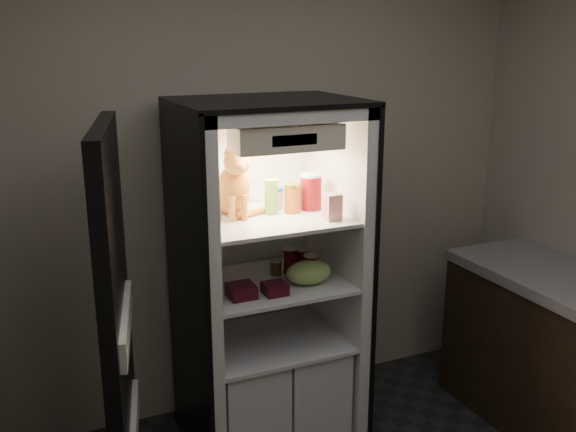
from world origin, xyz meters
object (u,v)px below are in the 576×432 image
cream_carton (332,207)px  soda_can_b (302,260)px  mayo_tub (275,198)px  soda_can_c (311,268)px  parmesan_shaker (271,197)px  berry_box_left (241,291)px  grape_bag (309,272)px  berry_box_right (275,289)px  condiment_jar (276,267)px  tabby_cat (233,187)px  soda_can_a (290,261)px  salsa_jar (292,198)px  refrigerator (266,303)px  pepper_jar (311,192)px

cream_carton → soda_can_b: cream_carton is taller
mayo_tub → soda_can_c: (0.11, -0.20, -0.34)m
parmesan_shaker → berry_box_left: parmesan_shaker is taller
grape_bag → berry_box_right: 0.23m
parmesan_shaker → condiment_jar: (0.04, 0.03, -0.40)m
tabby_cat → parmesan_shaker: 0.20m
soda_can_a → salsa_jar: bearing=-101.7°
cream_carton → berry_box_left: (-0.47, 0.04, -0.38)m
refrigerator → parmesan_shaker: (0.02, -0.03, 0.59)m
cream_carton → soda_can_c: size_ratio=0.95×
cream_carton → salsa_jar: bearing=121.0°
salsa_jar → soda_can_c: bearing=-56.9°
pepper_jar → soda_can_b: 0.39m
parmesan_shaker → soda_can_a: parmesan_shaker is taller
soda_can_c → grape_bag: soda_can_c is taller
salsa_jar → pepper_jar: bearing=9.3°
refrigerator → soda_can_b: refrigerator is taller
mayo_tub → tabby_cat: bearing=-173.4°
soda_can_a → berry_box_left: soda_can_a is taller
condiment_jar → berry_box_right: condiment_jar is taller
soda_can_a → soda_can_c: (0.05, -0.14, 0.00)m
soda_can_b → condiment_jar: soda_can_b is taller
berry_box_left → parmesan_shaker: bearing=37.1°
condiment_jar → grape_bag: grape_bag is taller
mayo_tub → berry_box_right: size_ratio=1.04×
refrigerator → cream_carton: bearing=-44.2°
pepper_jar → berry_box_right: size_ratio=1.70×
refrigerator → berry_box_left: 0.35m
cream_carton → soda_can_b: size_ratio=1.08×
salsa_jar → soda_can_c: salsa_jar is taller
mayo_tub → soda_can_a: size_ratio=0.85×
mayo_tub → grape_bag: size_ratio=0.48×
salsa_jar → pepper_jar: size_ratio=0.79×
refrigerator → mayo_tub: (0.08, 0.06, 0.56)m
soda_can_a → condiment_jar: soda_can_a is taller
refrigerator → pepper_jar: bearing=-5.7°
mayo_tub → condiment_jar: mayo_tub is taller
refrigerator → mayo_tub: refrigerator is taller
soda_can_b → soda_can_c: (-0.02, -0.14, 0.01)m
soda_can_a → soda_can_c: bearing=-69.8°
refrigerator → grape_bag: (0.17, -0.18, 0.21)m
berry_box_right → soda_can_a: bearing=51.4°
refrigerator → soda_can_b: (0.21, 0.00, 0.21)m
salsa_jar → soda_can_b: 0.38m
soda_can_c → berry_box_left: bearing=-170.6°
condiment_jar → berry_box_right: size_ratio=0.75×
salsa_jar → soda_can_a: (0.01, 0.05, -0.36)m
parmesan_shaker → soda_can_c: size_ratio=1.30×
tabby_cat → soda_can_c: tabby_cat is taller
refrigerator → soda_can_a: refrigerator is taller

